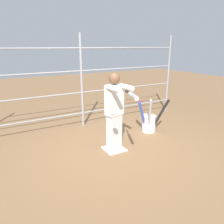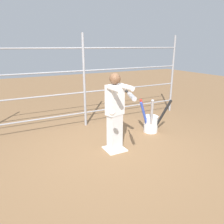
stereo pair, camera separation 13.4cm
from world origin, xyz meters
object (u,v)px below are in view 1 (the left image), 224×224
at_px(batter, 115,110).
at_px(baseball_bat_swinging, 132,95).
at_px(bat_bucket, 149,122).
at_px(softball_in_flight, 113,112).

xyz_separation_m(batter, baseball_bat_swinging, (0.22, 0.88, 0.49)).
height_order(batter, bat_bucket, batter).
distance_m(batter, softball_in_flight, 0.74).
distance_m(baseball_bat_swinging, bat_bucket, 2.22).
relative_size(batter, baseball_bat_swinging, 1.85).
height_order(batter, softball_in_flight, batter).
xyz_separation_m(batter, softball_in_flight, (0.39, 0.61, 0.18)).
xyz_separation_m(softball_in_flight, bat_bucket, (-1.60, -1.03, -0.76)).
distance_m(baseball_bat_swinging, softball_in_flight, 0.45).
bearing_deg(batter, bat_bucket, -160.66).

